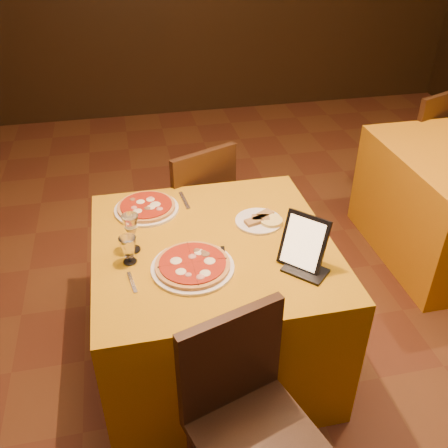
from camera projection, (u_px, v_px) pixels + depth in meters
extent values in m
cube|color=#5E2D19|center=(284.00, 330.00, 2.88)|extent=(6.00, 7.00, 0.01)
cube|color=#B97F0B|center=(214.00, 303.00, 2.52)|extent=(1.10, 1.10, 0.75)
cylinder|color=white|center=(193.00, 267.00, 2.15)|extent=(0.36, 0.36, 0.01)
cylinder|color=#AD4C23|center=(193.00, 265.00, 2.14)|extent=(0.32, 0.32, 0.02)
cylinder|color=white|center=(147.00, 209.00, 2.54)|extent=(0.33, 0.33, 0.01)
cylinder|color=#AD4C23|center=(146.00, 206.00, 2.53)|extent=(0.29, 0.29, 0.02)
cylinder|color=white|center=(259.00, 221.00, 2.45)|extent=(0.23, 0.23, 0.01)
cylinder|color=olive|center=(259.00, 218.00, 2.44)|extent=(0.14, 0.14, 0.02)
cube|color=black|center=(304.00, 242.00, 2.11)|extent=(0.21, 0.21, 0.24)
cube|color=#ADAFB4|center=(225.00, 265.00, 2.17)|extent=(0.04, 0.21, 0.01)
cube|color=#BAB9C1|center=(132.00, 282.00, 2.07)|extent=(0.04, 0.14, 0.01)
cube|color=silver|center=(184.00, 201.00, 2.62)|extent=(0.04, 0.18, 0.01)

